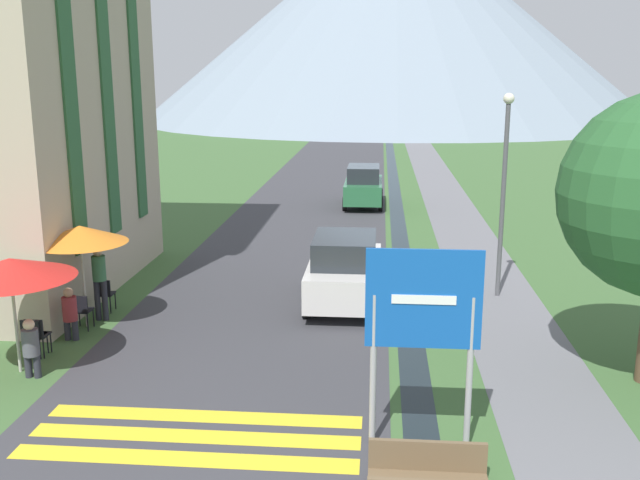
# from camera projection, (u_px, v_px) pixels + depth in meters

# --- Properties ---
(ground_plane) EXTENTS (160.00, 160.00, 0.00)m
(ground_plane) POSITION_uv_depth(u_px,v_px,m) (367.00, 230.00, 26.92)
(ground_plane) COLOR #3D6033
(road) EXTENTS (6.40, 60.00, 0.01)m
(road) POSITION_uv_depth(u_px,v_px,m) (322.00, 188.00, 36.83)
(road) COLOR #38383D
(road) RESTS_ON ground_plane
(footpath) EXTENTS (2.20, 60.00, 0.01)m
(footpath) POSITION_uv_depth(u_px,v_px,m) (441.00, 189.00, 36.33)
(footpath) COLOR slate
(footpath) RESTS_ON ground_plane
(drainage_channel) EXTENTS (0.60, 60.00, 0.00)m
(drainage_channel) POSITION_uv_depth(u_px,v_px,m) (394.00, 189.00, 36.53)
(drainage_channel) COLOR black
(drainage_channel) RESTS_ON ground_plane
(crosswalk_marking) EXTENTS (5.44, 1.84, 0.01)m
(crosswalk_marking) POSITION_uv_depth(u_px,v_px,m) (195.00, 436.00, 11.64)
(crosswalk_marking) COLOR yellow
(crosswalk_marking) RESTS_ON ground_plane
(mountain_distant) EXTENTS (62.59, 62.59, 25.53)m
(mountain_distant) POSITION_uv_depth(u_px,v_px,m) (395.00, 15.00, 87.69)
(mountain_distant) COLOR gray
(mountain_distant) RESTS_ON ground_plane
(hotel_building) EXTENTS (5.91, 8.74, 12.68)m
(hotel_building) POSITION_uv_depth(u_px,v_px,m) (1.00, 34.00, 18.38)
(hotel_building) COLOR tan
(hotel_building) RESTS_ON ground_plane
(road_sign) EXTENTS (1.76, 0.11, 3.25)m
(road_sign) POSITION_uv_depth(u_px,v_px,m) (423.00, 319.00, 10.82)
(road_sign) COLOR #9E9EA3
(road_sign) RESTS_ON ground_plane
(parked_car_near) EXTENTS (1.92, 3.89, 1.82)m
(parked_car_near) POSITION_uv_depth(u_px,v_px,m) (345.00, 270.00, 18.15)
(parked_car_near) COLOR silver
(parked_car_near) RESTS_ON ground_plane
(parked_car_far) EXTENTS (1.72, 3.93, 1.82)m
(parked_car_far) POSITION_uv_depth(u_px,v_px,m) (363.00, 186.00, 31.62)
(parked_car_far) COLOR #28663D
(parked_car_far) RESTS_ON ground_plane
(cafe_chair_middle) EXTENTS (0.40, 0.40, 0.85)m
(cafe_chair_middle) POSITION_uv_depth(u_px,v_px,m) (81.00, 309.00, 16.37)
(cafe_chair_middle) COLOR black
(cafe_chair_middle) RESTS_ON ground_plane
(cafe_chair_near_right) EXTENTS (0.40, 0.40, 0.85)m
(cafe_chair_near_right) POSITION_uv_depth(u_px,v_px,m) (36.00, 333.00, 14.82)
(cafe_chair_near_right) COLOR black
(cafe_chair_near_right) RESTS_ON ground_plane
(cafe_chair_near_left) EXTENTS (0.40, 0.40, 0.85)m
(cafe_chair_near_left) POSITION_uv_depth(u_px,v_px,m) (33.00, 334.00, 14.79)
(cafe_chair_near_left) COLOR black
(cafe_chair_near_left) RESTS_ON ground_plane
(cafe_chair_far_left) EXTENTS (0.40, 0.40, 0.85)m
(cafe_chair_far_left) POSITION_uv_depth(u_px,v_px,m) (104.00, 292.00, 17.60)
(cafe_chair_far_left) COLOR black
(cafe_chair_far_left) RESTS_ON ground_plane
(cafe_umbrella_front_red) EXTENTS (2.48, 2.48, 2.34)m
(cafe_umbrella_front_red) POSITION_uv_depth(u_px,v_px,m) (10.00, 268.00, 13.70)
(cafe_umbrella_front_red) COLOR #B7B2A8
(cafe_umbrella_front_red) RESTS_ON ground_plane
(cafe_umbrella_middle_orange) EXTENTS (2.14, 2.14, 2.42)m
(cafe_umbrella_middle_orange) POSITION_uv_depth(u_px,v_px,m) (80.00, 234.00, 16.21)
(cafe_umbrella_middle_orange) COLOR #B7B2A8
(cafe_umbrella_middle_orange) RESTS_ON ground_plane
(person_seated_near) EXTENTS (0.32, 0.32, 1.20)m
(person_seated_near) POSITION_uv_depth(u_px,v_px,m) (31.00, 345.00, 13.77)
(person_seated_near) COLOR #282833
(person_seated_near) RESTS_ON ground_plane
(person_seated_far) EXTENTS (0.32, 0.32, 1.21)m
(person_seated_far) POSITION_uv_depth(u_px,v_px,m) (70.00, 311.00, 15.72)
(person_seated_far) COLOR #282833
(person_seated_far) RESTS_ON ground_plane
(person_standing_terrace) EXTENTS (0.32, 0.32, 1.80)m
(person_standing_terrace) POSITION_uv_depth(u_px,v_px,m) (100.00, 278.00, 16.92)
(person_standing_terrace) COLOR #282833
(person_standing_terrace) RESTS_ON ground_plane
(streetlamp) EXTENTS (0.28, 0.28, 5.31)m
(streetlamp) POSITION_uv_depth(u_px,v_px,m) (504.00, 179.00, 18.33)
(streetlamp) COLOR #515156
(streetlamp) RESTS_ON ground_plane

